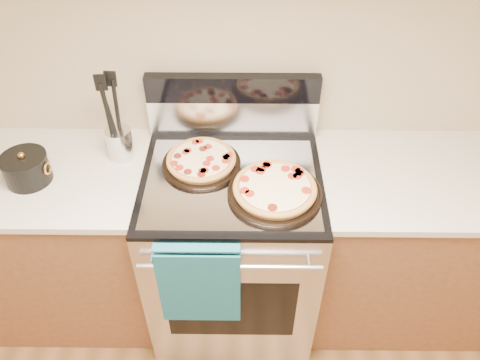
{
  "coord_description": "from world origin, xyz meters",
  "views": [
    {
      "loc": [
        0.05,
        0.19,
        2.22
      ],
      "look_at": [
        0.04,
        1.55,
        0.99
      ],
      "focal_mm": 35.0,
      "sensor_mm": 36.0,
      "label": 1
    }
  ],
  "objects_px": {
    "pepperoni_pizza_front": "(275,190)",
    "utensil_crock": "(120,143)",
    "pepperoni_pizza_back": "(201,161)",
    "saucepan": "(27,170)",
    "range_body": "(233,249)"
  },
  "relations": [
    {
      "from": "range_body",
      "to": "pepperoni_pizza_back",
      "type": "relative_size",
      "value": 2.72
    },
    {
      "from": "range_body",
      "to": "utensil_crock",
      "type": "height_order",
      "value": "utensil_crock"
    },
    {
      "from": "pepperoni_pizza_back",
      "to": "range_body",
      "type": "bearing_deg",
      "value": -28.13
    },
    {
      "from": "pepperoni_pizza_front",
      "to": "utensil_crock",
      "type": "relative_size",
      "value": 2.65
    },
    {
      "from": "pepperoni_pizza_back",
      "to": "saucepan",
      "type": "bearing_deg",
      "value": -173.22
    },
    {
      "from": "pepperoni_pizza_back",
      "to": "pepperoni_pizza_front",
      "type": "height_order",
      "value": "pepperoni_pizza_front"
    },
    {
      "from": "pepperoni_pizza_back",
      "to": "utensil_crock",
      "type": "height_order",
      "value": "utensil_crock"
    },
    {
      "from": "utensil_crock",
      "to": "saucepan",
      "type": "height_order",
      "value": "utensil_crock"
    },
    {
      "from": "pepperoni_pizza_front",
      "to": "utensil_crock",
      "type": "distance_m",
      "value": 0.71
    },
    {
      "from": "pepperoni_pizza_front",
      "to": "saucepan",
      "type": "xyz_separation_m",
      "value": [
        -1.02,
        0.09,
        0.02
      ]
    },
    {
      "from": "pepperoni_pizza_back",
      "to": "utensil_crock",
      "type": "relative_size",
      "value": 2.36
    },
    {
      "from": "range_body",
      "to": "utensil_crock",
      "type": "bearing_deg",
      "value": 163.15
    },
    {
      "from": "pepperoni_pizza_back",
      "to": "saucepan",
      "type": "height_order",
      "value": "saucepan"
    },
    {
      "from": "pepperoni_pizza_back",
      "to": "pepperoni_pizza_front",
      "type": "distance_m",
      "value": 0.35
    },
    {
      "from": "pepperoni_pizza_back",
      "to": "pepperoni_pizza_front",
      "type": "bearing_deg",
      "value": -30.41
    }
  ]
}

